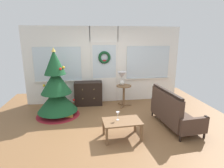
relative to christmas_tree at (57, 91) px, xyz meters
name	(u,v)px	position (x,y,z in m)	size (l,w,h in m)	color
ground_plane	(113,128)	(1.46, -1.03, -0.73)	(6.76, 6.76, 0.00)	brown
back_wall_with_door	(104,65)	(1.46, 1.05, 0.55)	(5.20, 0.19, 2.55)	white
christmas_tree	(57,91)	(0.00, 0.00, 0.00)	(1.23, 1.23, 1.94)	#4C331E
dresser_cabinet	(88,93)	(0.90, 0.76, -0.34)	(0.91, 0.46, 0.78)	black
settee_sofa	(172,112)	(2.95, -1.10, -0.35)	(0.83, 1.57, 0.96)	black
side_table	(124,92)	(2.03, 0.45, -0.24)	(0.50, 0.48, 0.70)	brown
table_lamp	(122,77)	(1.97, 0.49, 0.25)	(0.28, 0.28, 0.44)	silver
coffee_table	(122,123)	(1.60, -1.49, -0.38)	(0.87, 0.56, 0.41)	brown
wine_glass	(118,114)	(1.51, -1.44, -0.17)	(0.08, 0.08, 0.20)	silver
gift_box	(69,114)	(0.34, -0.20, -0.64)	(0.19, 0.17, 0.19)	#D8C64C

